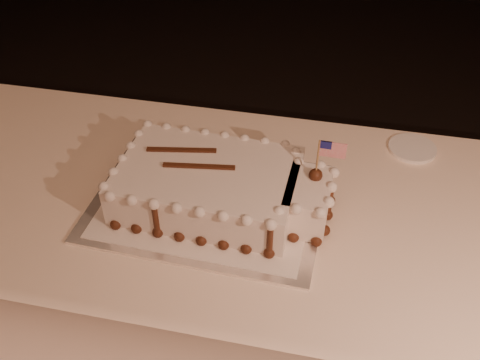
% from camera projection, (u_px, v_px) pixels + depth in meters
% --- Properties ---
extents(room_shell, '(6.10, 8.10, 2.90)m').
position_uv_depth(room_shell, '(239.00, 133.00, 0.46)').
color(room_shell, black).
rests_on(room_shell, ground).
extents(banquet_table, '(2.40, 0.80, 0.75)m').
position_uv_depth(banquet_table, '(282.00, 300.00, 1.58)').
color(banquet_table, '#FFE2C5').
rests_on(banquet_table, ground).
extents(cake_board, '(0.59, 0.45, 0.01)m').
position_uv_depth(cake_board, '(209.00, 202.00, 1.34)').
color(cake_board, white).
rests_on(cake_board, banquet_table).
extents(doily, '(0.52, 0.40, 0.00)m').
position_uv_depth(doily, '(209.00, 200.00, 1.34)').
color(doily, white).
rests_on(doily, cake_board).
extents(sheet_cake, '(0.55, 0.33, 0.21)m').
position_uv_depth(sheet_cake, '(220.00, 187.00, 1.30)').
color(sheet_cake, white).
rests_on(sheet_cake, doily).
extents(side_plate, '(0.13, 0.13, 0.01)m').
position_uv_depth(side_plate, '(412.00, 148.00, 1.51)').
color(side_plate, white).
rests_on(side_plate, banquet_table).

